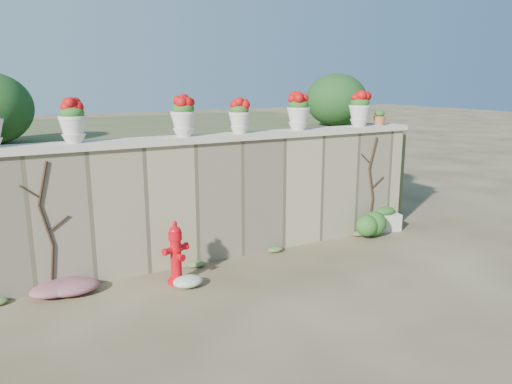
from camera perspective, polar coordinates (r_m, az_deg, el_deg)
ground at (r=7.22m, az=1.58°, el=-11.68°), size 80.00×80.00×0.00m
stone_wall at (r=8.41m, az=-4.62°, el=-0.93°), size 8.00×0.40×2.00m
wall_cap at (r=8.22m, az=-4.75°, el=6.20°), size 8.10×0.52×0.10m
raised_fill at (r=11.34m, az=-11.32°, el=2.46°), size 9.00×6.00×2.00m
back_shrub_right at (r=10.98m, az=9.16°, el=10.36°), size 1.30×1.30×1.10m
vine_left at (r=7.53m, az=-22.77°, el=-3.61°), size 0.60×0.04×1.91m
vine_right at (r=9.97m, az=13.07°, el=0.91°), size 0.60×0.04×1.91m
fire_hydrant at (r=7.53m, az=-9.15°, el=-6.82°), size 0.42×0.30×0.96m
planter_box at (r=10.38m, az=14.50°, el=-3.05°), size 0.65×0.47×0.49m
green_shrub at (r=9.77m, az=12.94°, el=-3.47°), size 0.64×0.58×0.61m
magenta_clump at (r=7.69m, az=-20.72°, el=-9.94°), size 0.95×0.63×0.25m
white_flowers at (r=7.52m, az=-7.41°, el=-9.90°), size 0.56×0.44×0.20m
urn_pot_1 at (r=7.56m, az=-20.22°, el=7.58°), size 0.39×0.39×0.61m
urn_pot_2 at (r=7.99m, az=-8.30°, el=8.53°), size 0.40×0.40×0.63m
urn_pot_3 at (r=8.39m, az=-1.90°, el=8.64°), size 0.36×0.36×0.57m
urn_pot_4 at (r=8.98m, az=4.86°, el=9.11°), size 0.41×0.41×0.64m
urn_pot_5 at (r=9.82m, az=11.77°, el=9.22°), size 0.41×0.41×0.65m
terracotta_pot at (r=10.17m, az=13.93°, el=8.17°), size 0.24×0.24×0.29m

